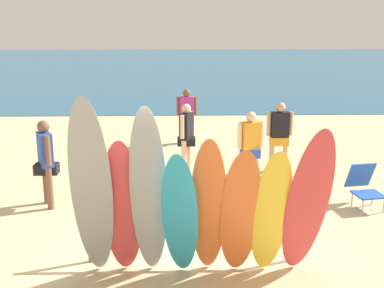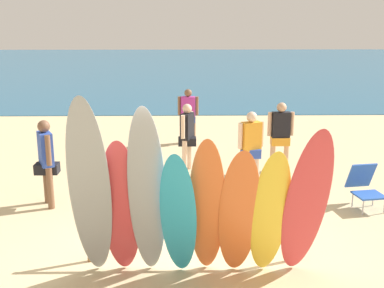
{
  "view_description": "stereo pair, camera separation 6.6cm",
  "coord_description": "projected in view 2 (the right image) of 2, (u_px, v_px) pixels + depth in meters",
  "views": [
    {
      "loc": [
        -0.21,
        -6.29,
        3.39
      ],
      "look_at": [
        0.0,
        1.88,
        1.26
      ],
      "focal_mm": 44.57,
      "sensor_mm": 36.0,
      "label": 1
    },
    {
      "loc": [
        -0.15,
        -6.29,
        3.39
      ],
      "look_at": [
        0.0,
        1.88,
        1.26
      ],
      "focal_mm": 44.57,
      "sensor_mm": 36.0,
      "label": 2
    }
  ],
  "objects": [
    {
      "name": "surfboard_grey_2",
      "position": [
        147.0,
        196.0,
        5.98
      ],
      "size": [
        0.48,
        0.99,
        2.5
      ],
      "primitive_type": "ellipsoid",
      "rotation": [
        0.35,
        0.0,
        0.01
      ],
      "color": "#999EA3",
      "rests_on": "ground"
    },
    {
      "name": "beachgoer_near_rack",
      "position": [
        188.0,
        112.0,
        13.36
      ],
      "size": [
        0.58,
        0.25,
        1.54
      ],
      "rotation": [
        0.0,
        0.0,
        6.21
      ],
      "color": "brown",
      "rests_on": "ground"
    },
    {
      "name": "beachgoer_photographing",
      "position": [
        251.0,
        143.0,
        9.88
      ],
      "size": [
        0.57,
        0.34,
        1.58
      ],
      "rotation": [
        0.0,
        0.0,
        0.37
      ],
      "color": "beige",
      "rests_on": "ground"
    },
    {
      "name": "beachgoer_by_water",
      "position": [
        46.0,
        157.0,
        8.76
      ],
      "size": [
        0.43,
        0.57,
        1.64
      ],
      "rotation": [
        0.0,
        0.0,
        5.17
      ],
      "color": "brown",
      "rests_on": "ground"
    },
    {
      "name": "surfboard_red_7",
      "position": [
        306.0,
        206.0,
        6.01
      ],
      "size": [
        0.59,
        1.02,
        2.24
      ],
      "primitive_type": "ellipsoid",
      "rotation": [
        0.4,
        0.0,
        0.04
      ],
      "color": "#D13D42",
      "rests_on": "ground"
    },
    {
      "name": "ground",
      "position": [
        187.0,
        101.0,
        20.49
      ],
      "size": [
        60.0,
        60.0,
        0.0
      ],
      "primitive_type": "plane",
      "color": "#D3BC8C"
    },
    {
      "name": "surfboard_orange_5",
      "position": [
        239.0,
        215.0,
        6.12
      ],
      "size": [
        0.53,
        0.77,
        1.94
      ],
      "primitive_type": "ellipsoid",
      "rotation": [
        0.36,
        0.0,
        0.0
      ],
      "color": "orange",
      "rests_on": "ground"
    },
    {
      "name": "surfboard_teal_3",
      "position": [
        178.0,
        217.0,
        6.04
      ],
      "size": [
        0.54,
        0.93,
        1.94
      ],
      "primitive_type": "ellipsoid",
      "rotation": [
        0.41,
        0.0,
        -0.09
      ],
      "color": "#289EC6",
      "rests_on": "ground"
    },
    {
      "name": "surfboard_yellow_6",
      "position": [
        270.0,
        215.0,
        6.13
      ],
      "size": [
        0.51,
        0.78,
        1.92
      ],
      "primitive_type": "ellipsoid",
      "rotation": [
        0.35,
        0.0,
        0.02
      ],
      "color": "yellow",
      "rests_on": "ground"
    },
    {
      "name": "beachgoer_midbeach",
      "position": [
        280.0,
        132.0,
        10.84
      ],
      "size": [
        0.61,
        0.26,
        1.6
      ],
      "rotation": [
        0.0,
        0.0,
        0.05
      ],
      "color": "tan",
      "rests_on": "ground"
    },
    {
      "name": "surfboard_grey_0",
      "position": [
        90.0,
        194.0,
        5.84
      ],
      "size": [
        0.61,
        1.24,
        2.65
      ],
      "primitive_type": "ellipsoid",
      "rotation": [
        0.41,
        0.0,
        0.1
      ],
      "color": "#999EA3",
      "rests_on": "ground"
    },
    {
      "name": "surfboard_rack",
      "position": [
        194.0,
        222.0,
        6.79
      ],
      "size": [
        3.15,
        0.07,
        0.78
      ],
      "color": "brown",
      "rests_on": "ground"
    },
    {
      "name": "beachgoer_strolling",
      "position": [
        187.0,
        133.0,
        10.86
      ],
      "size": [
        0.41,
        0.56,
        1.57
      ],
      "rotation": [
        0.0,
        0.0,
        4.32
      ],
      "color": "beige",
      "rests_on": "ground"
    },
    {
      "name": "beach_chair_red",
      "position": [
        365.0,
        185.0,
        8.83
      ],
      "size": [
        0.6,
        0.76,
        0.82
      ],
      "rotation": [
        0.0,
        0.0,
        0.16
      ],
      "color": "#B7B7BC",
      "rests_on": "ground"
    },
    {
      "name": "surfboard_orange_4",
      "position": [
        207.0,
        209.0,
        6.1
      ],
      "size": [
        0.51,
        0.91,
        2.09
      ],
      "primitive_type": "ellipsoid",
      "rotation": [
        0.38,
        0.0,
        -0.05
      ],
      "color": "orange",
      "rests_on": "ground"
    },
    {
      "name": "surfboard_red_1",
      "position": [
        121.0,
        210.0,
        6.14
      ],
      "size": [
        0.56,
        0.81,
        2.05
      ],
      "primitive_type": "ellipsoid",
      "rotation": [
        0.34,
        0.0,
        0.07
      ],
      "color": "#D13D42",
      "rests_on": "ground"
    },
    {
      "name": "ocean_water",
      "position": [
        185.0,
        65.0,
        36.78
      ],
      "size": [
        60.0,
        40.0,
        0.02
      ],
      "primitive_type": "cube",
      "color": "#235B7F",
      "rests_on": "ground"
    }
  ]
}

